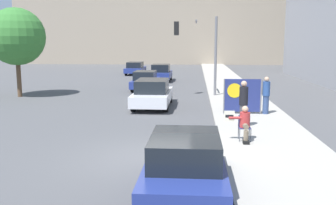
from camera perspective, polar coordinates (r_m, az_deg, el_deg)
The scene contains 14 objects.
ground_plane at distance 11.39m, azimuth -2.98°, elevation -8.49°, with size 160.00×160.00×0.00m, color #4F4F51.
sidewalk_curb at distance 26.11m, azimuth 9.83°, elevation 1.56°, with size 3.44×90.00×0.15m, color #A8A399.
seated_protester at distance 12.89m, azimuth 11.57°, elevation -3.00°, with size 0.91×0.77×1.19m.
jogger_on_sidewalk at distance 14.94m, azimuth 11.42°, elevation -0.14°, with size 0.34×0.34×1.83m.
pedestrian_behind at distance 18.00m, azimuth 14.72°, elevation 1.12°, with size 0.34×0.34×1.74m.
protest_banner at distance 17.73m, azimuth 11.23°, elevation 1.06°, with size 1.76×0.06×1.63m.
traffic_light_pole at distance 23.69m, azimuth 4.86°, elevation 9.11°, with size 2.69×2.46×4.89m.
parked_car_curbside at distance 8.72m, azimuth 2.64°, elevation -9.28°, with size 1.80×4.11×1.38m.
car_on_road_nearest at distance 20.15m, azimuth -2.36°, elevation 1.41°, with size 1.88×4.71×1.50m.
car_on_road_midblock at distance 27.50m, azimuth -3.47°, elevation 3.37°, with size 1.72×4.25×1.40m.
car_on_road_distant at distance 33.80m, azimuth -1.07°, elevation 4.55°, with size 1.77×4.12×1.53m.
car_on_road_far_lane at distance 41.10m, azimuth -5.00°, elevation 5.24°, with size 1.81×4.48×1.37m.
motorcycle_on_road at distance 20.44m, azimuth -2.84°, elevation 0.91°, with size 0.28×2.18×1.23m.
street_tree_near_curb at distance 25.68m, azimuth -22.11°, elevation 9.27°, with size 3.60×3.60×5.62m.
Camera 1 is at (1.39, -10.77, 3.44)m, focal length 40.00 mm.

